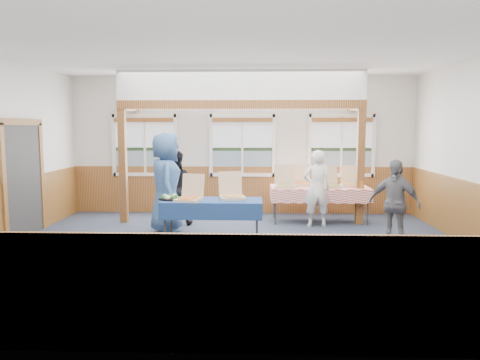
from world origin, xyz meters
The scene contains 27 objects.
floor centered at (0.00, 0.00, 0.00)m, with size 8.00×8.00×0.00m, color #293144.
ceiling centered at (0.00, 0.00, 3.20)m, with size 8.00×8.00×0.00m, color white.
wall_back centered at (0.00, 3.50, 1.60)m, with size 8.00×8.00×0.00m, color silver.
wall_front centered at (0.00, -3.50, 1.60)m, with size 8.00×8.00×0.00m, color silver.
wainscot_back centered at (0.00, 3.48, 0.55)m, with size 7.98×0.05×1.10m, color brown.
wainscot_front centered at (0.00, -3.48, 0.55)m, with size 7.98×0.05×1.10m, color brown.
cased_opening centered at (-3.96, 0.90, 1.05)m, with size 0.06×1.30×2.10m, color #2E2E2E.
window_left centered at (-2.30, 3.46, 1.68)m, with size 1.56×0.10×1.46m.
window_mid centered at (0.00, 3.46, 1.68)m, with size 1.56×0.10×1.46m.
window_right centered at (2.30, 3.46, 1.68)m, with size 1.56×0.10×1.46m.
post_left centered at (-2.50, 2.30, 1.20)m, with size 0.15×0.15×2.40m, color #622A15.
post_right centered at (2.50, 2.30, 1.20)m, with size 0.15×0.15×2.40m, color #622A15.
cross_beam centered at (0.00, 2.30, 2.49)m, with size 5.15×0.18×0.18m, color #622A15.
table_left centered at (-0.43, 0.60, 0.70)m, with size 1.91×1.51×0.76m.
table_right centered at (1.69, 2.49, 0.71)m, with size 2.27×1.77×0.76m.
pizza_box_a centered at (-0.82, 0.49, 0.82)m, with size 0.51×0.58×0.45m.
pizza_box_b centered at (-0.09, 0.76, 0.83)m, with size 0.53×0.60×0.46m.
pizza_box_c centered at (0.94, 2.39, 0.83)m, with size 0.43×0.52×0.46m.
pizza_box_d centered at (1.33, 2.68, 0.82)m, with size 0.45×0.53×0.45m.
pizza_box_e centered at (1.93, 2.41, 0.82)m, with size 0.48×0.55×0.43m.
pizza_box_f centered at (2.35, 2.63, 0.82)m, with size 0.49×0.56×0.43m.
veggie_tray centered at (-1.18, 0.60, 0.79)m, with size 0.40×0.40×0.09m.
drink_glass centered at (2.54, 2.24, 0.83)m, with size 0.07×0.07×0.15m, color #A3691B.
woman_white centered at (1.57, 2.01, 0.78)m, with size 0.57×0.37×1.57m, color white.
woman_black centered at (-1.36, 2.04, 0.77)m, with size 0.75×0.58×1.54m, color black.
man_blue centered at (-1.40, 1.34, 0.96)m, with size 0.94×0.61×1.93m, color #365787.
person_grey centered at (2.66, 0.38, 0.75)m, with size 0.88×0.36×1.49m, color slate.
Camera 1 is at (0.36, -7.49, 2.03)m, focal length 35.00 mm.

